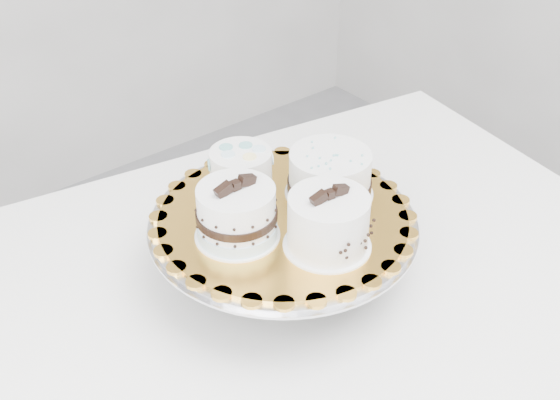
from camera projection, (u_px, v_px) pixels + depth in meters
table at (268, 324)px, 1.10m from camera, size 1.37×1.03×0.75m
cake_stand at (283, 236)px, 1.05m from camera, size 0.40×0.40×0.11m
cake_board at (283, 217)px, 1.02m from camera, size 0.47×0.47×0.01m
cake_swirl at (328, 224)px, 0.94m from camera, size 0.12×0.12×0.10m
cake_banded at (237, 215)px, 0.96m from camera, size 0.12×0.12×0.10m
cake_dots at (241, 171)px, 1.06m from camera, size 0.12×0.12×0.07m
cake_ribbon at (330, 175)px, 1.05m from camera, size 0.14×0.13×0.07m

